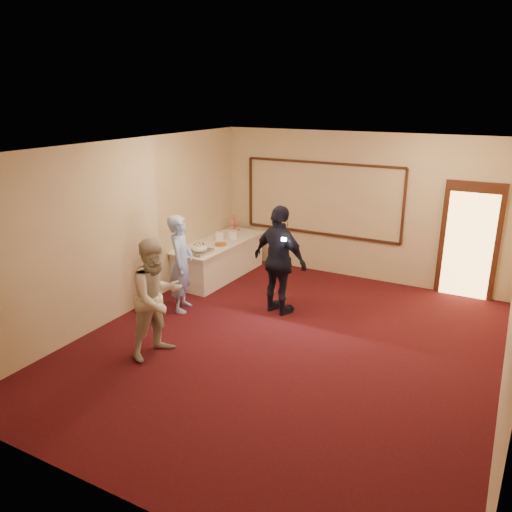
{
  "coord_description": "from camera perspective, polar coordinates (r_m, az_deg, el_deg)",
  "views": [
    {
      "loc": [
        2.84,
        -6.27,
        3.7
      ],
      "look_at": [
        -0.84,
        0.63,
        1.15
      ],
      "focal_mm": 35.0,
      "sensor_mm": 36.0,
      "label": 1
    }
  ],
  "objects": [
    {
      "name": "buffet_table",
      "position": [
        10.54,
        -4.22,
        -0.31
      ],
      "size": [
        1.0,
        2.39,
        0.77
      ],
      "color": "white",
      "rests_on": "floor"
    },
    {
      "name": "doorway",
      "position": [
        10.09,
        23.18,
        1.53
      ],
      "size": [
        1.05,
        0.07,
        2.2
      ],
      "color": "#351B10",
      "rests_on": "floor"
    },
    {
      "name": "wall_molding",
      "position": [
        10.61,
        7.51,
        6.49
      ],
      "size": [
        3.45,
        0.04,
        1.55
      ],
      "color": "#351B10",
      "rests_on": "room_walls"
    },
    {
      "name": "plate_stack_a",
      "position": [
        10.52,
        -4.22,
        2.33
      ],
      "size": [
        0.2,
        0.2,
        0.17
      ],
      "color": "white",
      "rests_on": "buffet_table"
    },
    {
      "name": "guest",
      "position": [
        8.59,
        2.73,
        -0.53
      ],
      "size": [
        1.22,
        0.77,
        1.93
      ],
      "primitive_type": "imported",
      "rotation": [
        0.0,
        0.0,
        2.86
      ],
      "color": "black",
      "rests_on": "floor"
    },
    {
      "name": "pavlova_tray",
      "position": [
        9.62,
        -6.49,
        0.72
      ],
      "size": [
        0.4,
        0.55,
        0.19
      ],
      "color": "#BABCC2",
      "rests_on": "buffet_table"
    },
    {
      "name": "camera_flash",
      "position": [
        8.13,
        3.22,
        1.91
      ],
      "size": [
        0.08,
        0.06,
        0.05
      ],
      "primitive_type": "cube",
      "rotation": [
        0.0,
        0.0,
        -0.3
      ],
      "color": "white",
      "rests_on": "guest"
    },
    {
      "name": "woman",
      "position": [
        7.37,
        -11.25,
        -4.73
      ],
      "size": [
        0.86,
        1.0,
        1.78
      ],
      "primitive_type": "imported",
      "rotation": [
        0.0,
        0.0,
        1.34
      ],
      "color": "beige",
      "rests_on": "floor"
    },
    {
      "name": "cupcake_stand",
      "position": [
        11.25,
        -2.52,
        3.69
      ],
      "size": [
        0.27,
        0.27,
        0.4
      ],
      "color": "#DC5154",
      "rests_on": "buffet_table"
    },
    {
      "name": "room_walls",
      "position": [
        7.08,
        3.63,
        4.35
      ],
      "size": [
        6.04,
        7.04,
        3.02
      ],
      "color": "beige",
      "rests_on": "floor"
    },
    {
      "name": "floor",
      "position": [
        7.81,
        3.33,
        -10.24
      ],
      "size": [
        7.0,
        7.0,
        0.0
      ],
      "primitive_type": "plane",
      "color": "#330B10",
      "rests_on": "ground"
    },
    {
      "name": "tart",
      "position": [
        10.09,
        -4.05,
        1.29
      ],
      "size": [
        0.27,
        0.27,
        0.06
      ],
      "color": "white",
      "rests_on": "buffet_table"
    },
    {
      "name": "man",
      "position": [
        8.83,
        -8.54,
        -0.84
      ],
      "size": [
        0.61,
        0.74,
        1.74
      ],
      "primitive_type": "imported",
      "rotation": [
        0.0,
        0.0,
        1.93
      ],
      "color": "#91ABE8",
      "rests_on": "floor"
    },
    {
      "name": "plate_stack_b",
      "position": [
        10.6,
        -2.7,
        2.48
      ],
      "size": [
        0.2,
        0.2,
        0.17
      ],
      "color": "white",
      "rests_on": "buffet_table"
    }
  ]
}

